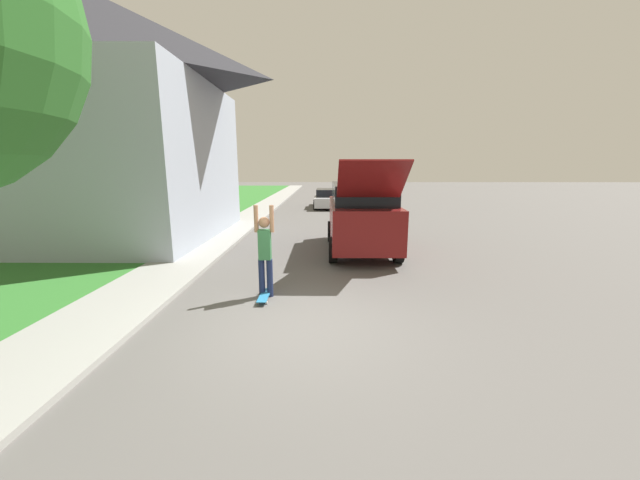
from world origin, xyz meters
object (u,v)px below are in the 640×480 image
(car_down_street, at_px, (328,199))
(skateboard, at_px, (265,296))
(suv_parked, at_px, (361,215))
(skateboarder, at_px, (265,250))

(car_down_street, relative_size, skateboard, 5.45)
(suv_parked, bearing_deg, skateboarder, -119.70)
(car_down_street, xyz_separation_m, skateboarder, (-1.49, -17.10, 0.41))
(suv_parked, relative_size, car_down_street, 1.21)
(suv_parked, height_order, skateboarder, suv_parked)
(suv_parked, xyz_separation_m, skateboard, (-2.43, -4.43, -1.11))
(skateboarder, xyz_separation_m, skateboard, (-0.01, -0.18, -0.93))
(car_down_street, relative_size, skateboarder, 2.32)
(suv_parked, distance_m, skateboard, 5.18)
(suv_parked, distance_m, skateboarder, 4.90)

